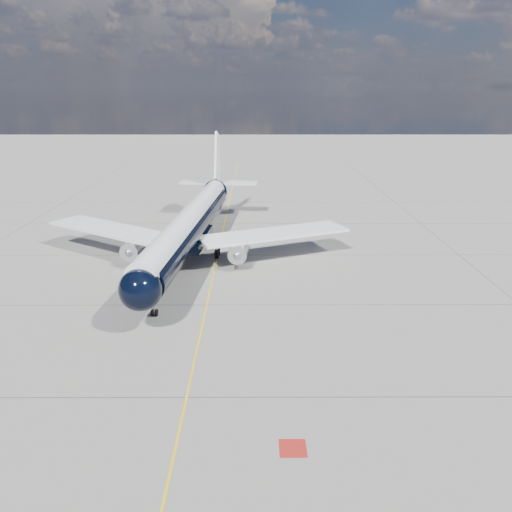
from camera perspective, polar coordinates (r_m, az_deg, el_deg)
The scene contains 4 objects.
ground at distance 66.87m, azimuth -4.11°, elevation 1.49°, with size 320.00×320.00×0.00m, color gray.
taxiway_centerline at distance 62.12m, azimuth -4.41°, elevation 0.12°, with size 0.16×160.00×0.01m, color yellow.
red_marking at distance 30.97m, azimuth 4.23°, elevation -21.05°, with size 1.60×1.60×0.01m, color maroon.
main_airliner at distance 60.75m, azimuth -7.39°, elevation 3.70°, with size 38.13×46.59×13.45m.
Camera 1 is at (4.60, -33.70, 19.81)m, focal length 35.00 mm.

